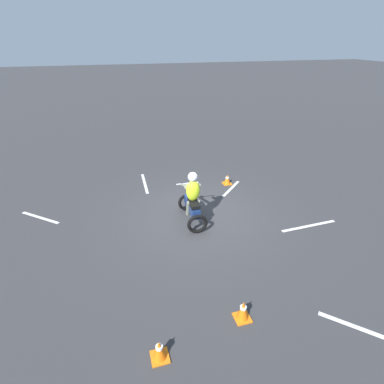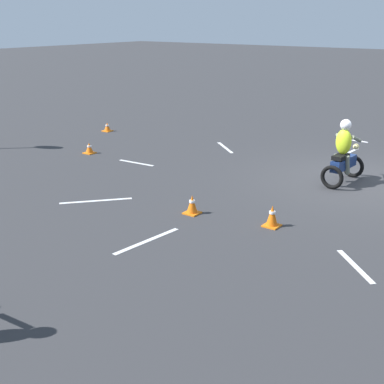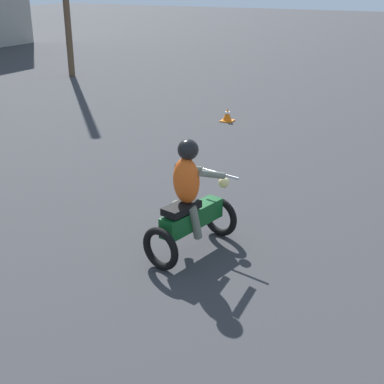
% 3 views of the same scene
% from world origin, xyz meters
% --- Properties ---
extents(motorcycle_rider_background, '(1.56, 0.92, 1.66)m').
position_xyz_m(motorcycle_rider_background, '(2.34, 10.51, 0.73)').
color(motorcycle_rider_background, black).
rests_on(motorcycle_rider_background, ground).
extents(traffic_cone_mid_left, '(0.32, 0.32, 0.35)m').
position_xyz_m(traffic_cone_mid_left, '(9.26, 12.97, 0.17)').
color(traffic_cone_mid_left, orange).
rests_on(traffic_cone_mid_left, ground).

